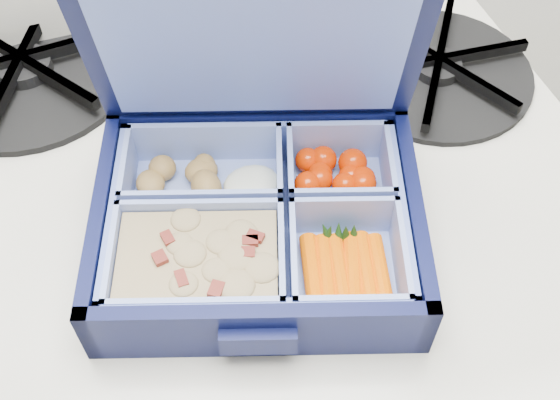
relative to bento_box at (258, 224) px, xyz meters
name	(u,v)px	position (x,y,z in m)	size (l,w,h in m)	color
bento_box	(258,224)	(0.00, 0.00, 0.00)	(0.22, 0.17, 0.05)	black
burner_grate	(438,65)	(0.20, 0.12, -0.01)	(0.17, 0.17, 0.02)	black
burner_grate_rear	(24,67)	(-0.14, 0.23, -0.02)	(0.19, 0.19, 0.02)	black
fork	(268,119)	(0.05, 0.11, -0.02)	(0.02, 0.17, 0.01)	silver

